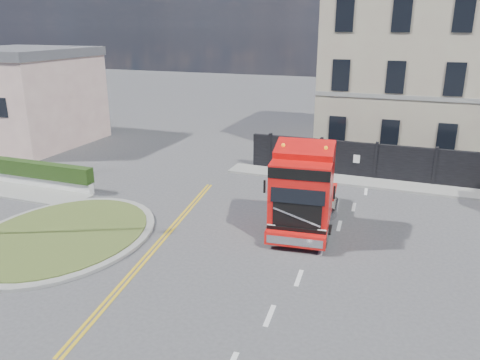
% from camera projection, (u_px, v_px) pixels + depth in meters
% --- Properties ---
extents(ground, '(120.00, 120.00, 0.00)m').
position_uv_depth(ground, '(252.00, 233.00, 19.11)').
color(ground, '#424244').
rests_on(ground, ground).
extents(traffic_island, '(6.80, 6.80, 0.17)m').
position_uv_depth(traffic_island, '(63.00, 235.00, 18.75)').
color(traffic_island, gray).
rests_on(traffic_island, ground).
extents(hedge_wall, '(8.00, 0.55, 1.35)m').
position_uv_depth(hedge_wall, '(28.00, 172.00, 24.54)').
color(hedge_wall, silver).
rests_on(hedge_wall, ground).
extents(pavement_side, '(8.50, 1.80, 0.10)m').
position_uv_depth(pavement_side, '(13.00, 191.00, 23.78)').
color(pavement_side, gray).
rests_on(pavement_side, ground).
extents(seaside_bldg_pink, '(8.00, 8.00, 6.00)m').
position_uv_depth(seaside_bldg_pink, '(26.00, 101.00, 32.82)').
color(seaside_bldg_pink, beige).
rests_on(seaside_bldg_pink, ground).
extents(hoarding_fence, '(18.80, 0.25, 2.00)m').
position_uv_depth(hoarding_fence, '(425.00, 167.00, 24.60)').
color(hoarding_fence, black).
rests_on(hoarding_fence, ground).
extents(georgian_building, '(12.30, 10.30, 12.80)m').
position_uv_depth(georgian_building, '(425.00, 63.00, 29.93)').
color(georgian_building, '#B1AB8D').
rests_on(georgian_building, ground).
extents(pavement_far, '(20.00, 1.60, 0.12)m').
position_uv_depth(pavement_far, '(412.00, 187.00, 24.28)').
color(pavement_far, gray).
rests_on(pavement_far, ground).
extents(truck, '(2.87, 6.28, 3.64)m').
position_uv_depth(truck, '(303.00, 193.00, 18.89)').
color(truck, black).
rests_on(truck, ground).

